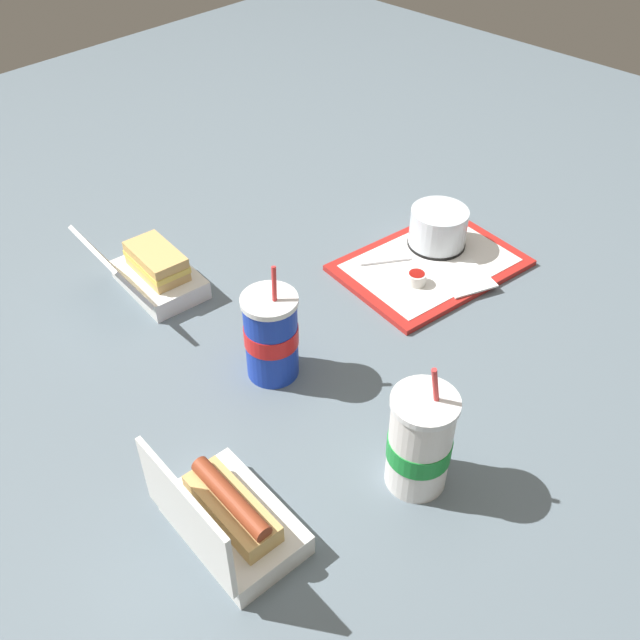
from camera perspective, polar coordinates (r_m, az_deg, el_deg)
ground_plane at (r=1.35m, az=-0.25°, el=-0.87°), size 3.20×3.20×0.00m
food_tray at (r=1.52m, az=8.80°, el=4.36°), size 0.41×0.31×0.01m
cake_container at (r=1.55m, az=9.49°, el=7.19°), size 0.12×0.12×0.08m
ketchup_cup at (r=1.45m, az=7.71°, el=3.37°), size 0.04×0.04×0.02m
napkin_stack at (r=1.48m, az=11.44°, el=3.30°), size 0.13×0.13×0.00m
plastic_fork at (r=1.51m, az=5.21°, el=4.76°), size 0.10×0.07×0.00m
clamshell_hotdog_back at (r=1.04m, az=-7.40°, el=-15.41°), size 0.15×0.22×0.17m
clamshell_sandwich_right at (r=1.46m, az=-13.16°, el=3.73°), size 0.21×0.21×0.15m
soda_cup_left at (r=1.22m, az=-3.92°, el=-1.25°), size 0.10×0.10×0.23m
soda_cup_right at (r=1.06m, az=7.99°, el=-9.64°), size 0.10×0.10×0.24m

